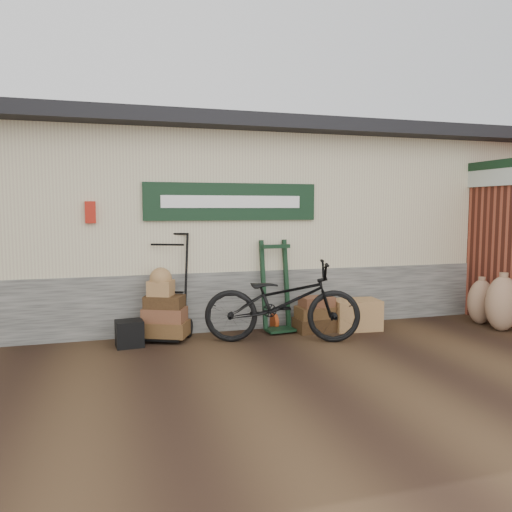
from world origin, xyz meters
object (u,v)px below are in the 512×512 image
(bicycle, at_px, (282,297))
(black_trunk, at_px, (129,334))
(porter_trolley, at_px, (168,285))
(suitcase_stack, at_px, (315,314))
(wicker_hamper, at_px, (356,314))
(green_barrow, at_px, (276,286))

(bicycle, bearing_deg, black_trunk, 97.35)
(porter_trolley, height_order, black_trunk, porter_trolley)
(suitcase_stack, xyz_separation_m, black_trunk, (-2.72, -0.07, -0.09))
(bicycle, bearing_deg, suitcase_stack, -41.43)
(porter_trolley, xyz_separation_m, black_trunk, (-0.56, -0.33, -0.59))
(suitcase_stack, xyz_separation_m, bicycle, (-0.67, -0.41, 0.36))
(wicker_hamper, height_order, black_trunk, wicker_hamper)
(green_barrow, height_order, bicycle, green_barrow)
(porter_trolley, xyz_separation_m, suitcase_stack, (2.16, -0.26, -0.50))
(green_barrow, xyz_separation_m, suitcase_stack, (0.55, -0.21, -0.42))
(suitcase_stack, height_order, bicycle, bicycle)
(suitcase_stack, bearing_deg, green_barrow, 159.22)
(porter_trolley, relative_size, suitcase_stack, 2.53)
(porter_trolley, distance_m, bicycle, 1.64)
(suitcase_stack, bearing_deg, black_trunk, -178.55)
(green_barrow, distance_m, black_trunk, 2.25)
(wicker_hamper, bearing_deg, suitcase_stack, 175.39)
(porter_trolley, height_order, green_barrow, porter_trolley)
(porter_trolley, relative_size, black_trunk, 4.31)
(wicker_hamper, xyz_separation_m, black_trunk, (-3.38, -0.02, -0.05))
(porter_trolley, bearing_deg, green_barrow, 22.44)
(porter_trolley, height_order, suitcase_stack, porter_trolley)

